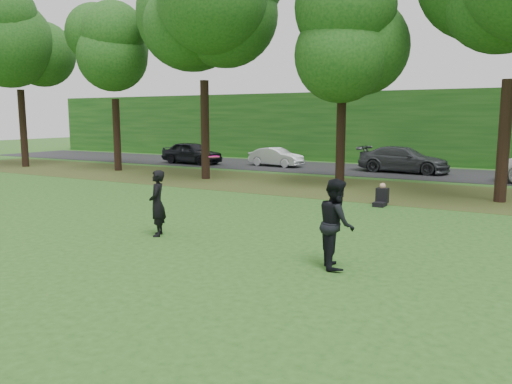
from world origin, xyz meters
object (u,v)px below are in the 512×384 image
player_right (336,223)px  frisbee (214,157)px  seated_person (382,197)px  player_left (157,203)px

player_right → frisbee: frisbee is taller
player_right → frisbee: size_ratio=7.02×
player_right → seated_person: 8.16m
frisbee → player_right: bearing=0.6°
player_right → seated_person: (-1.15, 8.06, -0.66)m
player_right → frisbee: (-3.10, -0.03, 1.31)m
player_left → player_right: player_right is taller
player_left → frisbee: frisbee is taller
seated_person → player_left: bearing=-116.7°
player_left → player_right: bearing=53.4°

